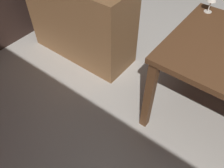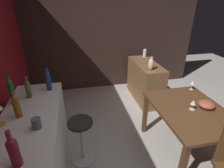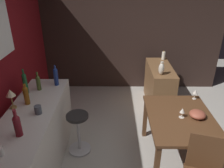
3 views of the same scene
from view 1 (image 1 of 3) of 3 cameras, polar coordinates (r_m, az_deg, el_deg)
name	(u,v)px [view 1 (image 1 of 3)]	position (r m, az deg, el deg)	size (l,w,h in m)	color
sideboard_cabinet	(81,19)	(2.41, -7.74, 15.71)	(1.10, 0.44, 0.82)	brown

